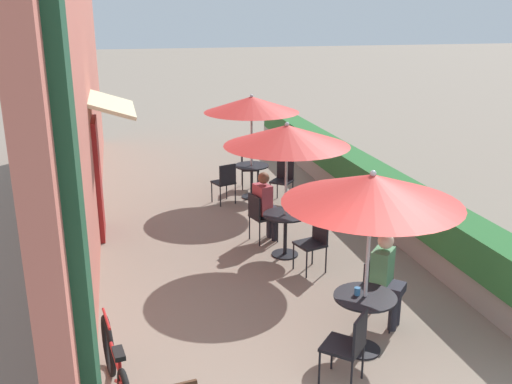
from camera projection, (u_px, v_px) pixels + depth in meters
name	position (u px, v px, depth m)	size (l,w,h in m)	color
cafe_facade_wall	(85.00, 114.00, 10.22)	(0.98, 14.24, 4.20)	#C66B5B
planter_hedge	(354.00, 177.00, 11.94)	(0.60, 13.24, 1.01)	gray
patio_table_near	(364.00, 312.00, 6.65)	(0.73, 0.73, 0.72)	black
patio_umbrella_near	(372.00, 189.00, 6.19)	(1.99, 1.99, 2.23)	#B7B7BC
cafe_chair_near_left	(377.00, 286.00, 7.27)	(0.57, 0.57, 0.87)	black
seated_patron_near_left	(386.00, 276.00, 7.16)	(0.51, 0.51, 1.25)	#23232D
cafe_chair_near_right	(349.00, 343.00, 6.02)	(0.57, 0.57, 0.87)	black
coffee_cup_near	(357.00, 291.00, 6.60)	(0.07, 0.07, 0.09)	teal
patio_table_mid	(285.00, 226.00, 9.30)	(0.73, 0.73, 0.72)	black
patio_umbrella_mid	(287.00, 135.00, 8.84)	(1.99, 1.99, 2.23)	#B7B7BC
cafe_chair_mid_left	(260.00, 214.00, 9.85)	(0.49, 0.49, 0.87)	black
seated_patron_mid_left	(265.00, 203.00, 9.85)	(0.47, 0.42, 1.25)	#23232D
cafe_chair_mid_right	(314.00, 239.00, 8.75)	(0.49, 0.49, 0.87)	black
patio_table_far	(252.00, 175.00, 12.23)	(0.73, 0.73, 0.72)	black
patio_umbrella_far	(252.00, 104.00, 11.77)	(1.99, 1.99, 2.23)	#B7B7BC
cafe_chair_far_left	(225.00, 180.00, 11.79)	(0.51, 0.51, 0.87)	black
cafe_chair_far_right	(283.00, 177.00, 11.99)	(0.56, 0.56, 0.87)	black
cafe_chair_far_back	(247.00, 166.00, 12.89)	(0.47, 0.47, 0.87)	black
bicycle_leaning	(117.00, 372.00, 5.80)	(0.33, 1.75, 0.78)	black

